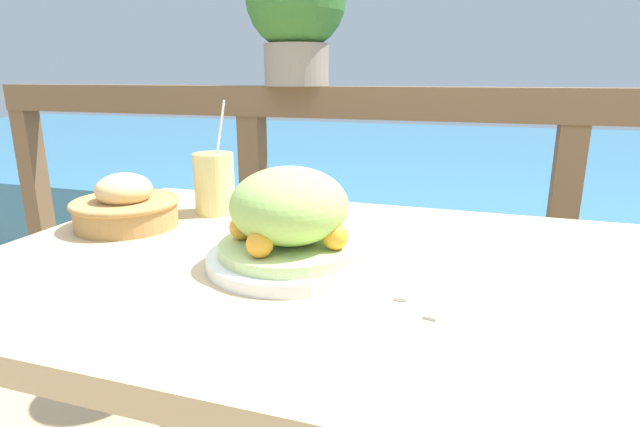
# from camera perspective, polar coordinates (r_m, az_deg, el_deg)

# --- Properties ---
(patio_table) EXTENTS (1.14, 0.77, 0.71)m
(patio_table) POSITION_cam_1_polar(r_m,az_deg,el_deg) (0.86, 0.49, -11.33)
(patio_table) COLOR tan
(patio_table) RESTS_ON ground_plane
(railing_fence) EXTENTS (2.80, 0.08, 0.98)m
(railing_fence) POSITION_cam_1_polar(r_m,az_deg,el_deg) (1.48, 8.56, 3.58)
(railing_fence) COLOR brown
(railing_fence) RESTS_ON ground_plane
(sea_backdrop) EXTENTS (12.00, 4.00, 0.46)m
(sea_backdrop) POSITION_cam_1_polar(r_m,az_deg,el_deg) (4.01, 14.21, 3.84)
(sea_backdrop) COLOR teal
(sea_backdrop) RESTS_ON ground_plane
(salad_plate) EXTENTS (0.26, 0.26, 0.16)m
(salad_plate) POSITION_cam_1_polar(r_m,az_deg,el_deg) (0.78, -3.54, -1.15)
(salad_plate) COLOR white
(salad_plate) RESTS_ON patio_table
(drink_glass) EXTENTS (0.09, 0.09, 0.24)m
(drink_glass) POSITION_cam_1_polar(r_m,az_deg,el_deg) (1.11, -11.99, 3.41)
(drink_glass) COLOR #DBCC7F
(drink_glass) RESTS_ON patio_table
(bread_basket) EXTENTS (0.21, 0.21, 0.11)m
(bread_basket) POSITION_cam_1_polar(r_m,az_deg,el_deg) (1.06, -21.32, 0.78)
(bread_basket) COLOR #AD7F47
(bread_basket) RESTS_ON patio_table
(potted_plant) EXTENTS (0.29, 0.29, 0.38)m
(potted_plant) POSITION_cam_1_polar(r_m,az_deg,el_deg) (1.54, -2.77, 22.33)
(potted_plant) COLOR gray
(potted_plant) RESTS_ON railing_fence
(fork) EXTENTS (0.02, 0.18, 0.00)m
(fork) POSITION_cam_1_polar(r_m,az_deg,el_deg) (0.77, 10.26, -6.96)
(fork) COLOR silver
(fork) RESTS_ON patio_table
(knife) EXTENTS (0.05, 0.18, 0.00)m
(knife) POSITION_cam_1_polar(r_m,az_deg,el_deg) (0.72, 14.34, -8.63)
(knife) COLOR silver
(knife) RESTS_ON patio_table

